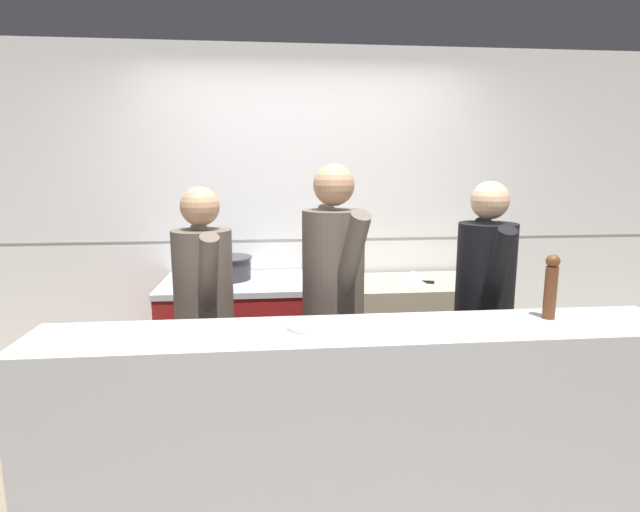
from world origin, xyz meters
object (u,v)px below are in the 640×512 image
object	(u,v)px
chefs_knife	(439,283)
plated_dish_main	(313,326)
chef_line	(484,306)
mixing_bowl_steel	(413,276)
chef_head_cook	(205,315)
chef_sous	(333,300)
stock_pot	(228,267)
oven_range	(236,342)
pepper_mill	(551,285)

from	to	relation	value
chefs_knife	plated_dish_main	xyz separation A→B (m)	(-1.02, -1.23, 0.12)
plated_dish_main	chef_line	size ratio (longest dim) A/B	0.14
mixing_bowl_steel	chefs_knife	bearing A→B (deg)	-38.35
chef_head_cook	chef_line	bearing A→B (deg)	-16.36
chef_line	chefs_knife	bearing A→B (deg)	99.26
chef_sous	chef_line	bearing A→B (deg)	-18.64
stock_pot	mixing_bowl_steel	world-z (taller)	stock_pot
oven_range	stock_pot	size ratio (longest dim) A/B	2.90
mixing_bowl_steel	chef_line	size ratio (longest dim) A/B	0.16
mixing_bowl_steel	chefs_knife	size ratio (longest dim) A/B	0.75
oven_range	chef_head_cook	xyz separation A→B (m)	(-0.11, -0.74, 0.44)
oven_range	chef_sous	xyz separation A→B (m)	(0.61, -0.75, 0.50)
stock_pot	chefs_knife	size ratio (longest dim) A/B	1.00
chefs_knife	chef_line	bearing A→B (deg)	-87.39
stock_pot	pepper_mill	size ratio (longest dim) A/B	1.11
oven_range	chef_line	distance (m)	1.74
stock_pot	chef_sous	size ratio (longest dim) A/B	0.20
oven_range	chef_line	size ratio (longest dim) A/B	0.62
oven_range	mixing_bowl_steel	world-z (taller)	mixing_bowl_steel
chef_sous	pepper_mill	bearing A→B (deg)	-46.42
chefs_knife	oven_range	bearing A→B (deg)	176.11
mixing_bowl_steel	pepper_mill	world-z (taller)	pepper_mill
plated_dish_main	chef_sous	xyz separation A→B (m)	(0.17, 0.57, -0.04)
stock_pot	chef_head_cook	distance (m)	0.81
oven_range	chef_line	world-z (taller)	chef_line
mixing_bowl_steel	chefs_knife	distance (m)	0.20
pepper_mill	chef_head_cook	distance (m)	1.81
pepper_mill	chef_head_cook	size ratio (longest dim) A/B	0.19
chef_sous	plated_dish_main	bearing A→B (deg)	-123.41
chef_sous	oven_range	bearing A→B (deg)	111.86
chef_head_cook	chef_sous	xyz separation A→B (m)	(0.73, -0.01, 0.07)
mixing_bowl_steel	chefs_knife	xyz separation A→B (m)	(0.16, -0.12, -0.03)
oven_range	plated_dish_main	world-z (taller)	plated_dish_main
chef_head_cook	mixing_bowl_steel	bearing A→B (deg)	13.20
pepper_mill	chef_line	distance (m)	0.58
mixing_bowl_steel	chef_line	bearing A→B (deg)	-76.75
oven_range	chefs_knife	distance (m)	1.53
stock_pot	mixing_bowl_steel	xyz separation A→B (m)	(1.35, -0.04, -0.08)
oven_range	chef_head_cook	distance (m)	0.87
chef_head_cook	plated_dish_main	bearing A→B (deg)	-61.57
mixing_bowl_steel	chef_head_cook	size ratio (longest dim) A/B	0.16
chefs_knife	chef_head_cook	world-z (taller)	chef_head_cook
pepper_mill	stock_pot	bearing A→B (deg)	140.19
chef_head_cook	chef_sous	size ratio (longest dim) A/B	0.93
plated_dish_main	mixing_bowl_steel	bearing A→B (deg)	57.47
chefs_knife	chef_head_cook	size ratio (longest dim) A/B	0.22
plated_dish_main	chef_head_cook	xyz separation A→B (m)	(-0.56, 0.59, -0.11)
chefs_knife	chef_sous	size ratio (longest dim) A/B	0.20
chef_head_cook	chef_line	distance (m)	1.61
stock_pot	oven_range	bearing A→B (deg)	-53.37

